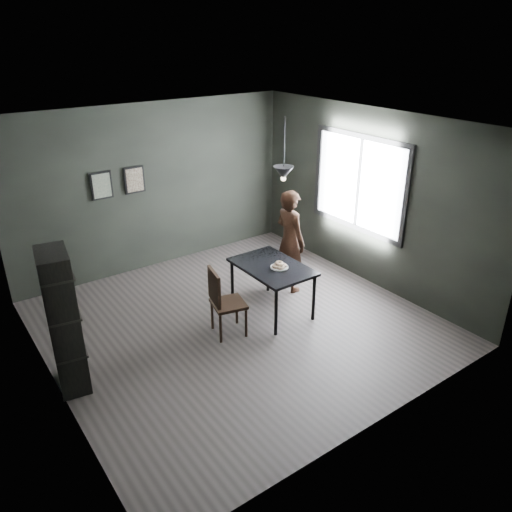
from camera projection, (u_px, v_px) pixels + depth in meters
ground at (238, 323)px, 7.15m from camera, size 5.00×5.00×0.00m
back_wall at (154, 188)px, 8.40m from camera, size 5.00×0.10×2.80m
ceiling at (235, 125)px, 5.97m from camera, size 5.00×5.00×0.02m
window_assembly at (359, 183)px, 7.94m from camera, size 0.04×1.96×1.56m
cafe_table at (272, 270)px, 7.18m from camera, size 0.80×1.20×0.75m
white_plate at (279, 268)px, 7.08m from camera, size 0.23×0.23×0.01m
donut_pile at (279, 265)px, 7.06m from camera, size 0.21×0.21×0.09m
woman at (290, 241)px, 7.79m from camera, size 0.40×0.61×1.65m
wood_chair at (222, 298)px, 6.67m from camera, size 0.51×0.51×0.98m
shelf_unit at (63, 322)px, 5.59m from camera, size 0.41×0.62×1.72m
pendant_lamp at (284, 173)px, 6.81m from camera, size 0.28×0.28×0.86m
framed_print_left at (102, 186)px, 7.82m from camera, size 0.34×0.04×0.44m
framed_print_right at (134, 180)px, 8.11m from camera, size 0.34×0.04×0.44m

